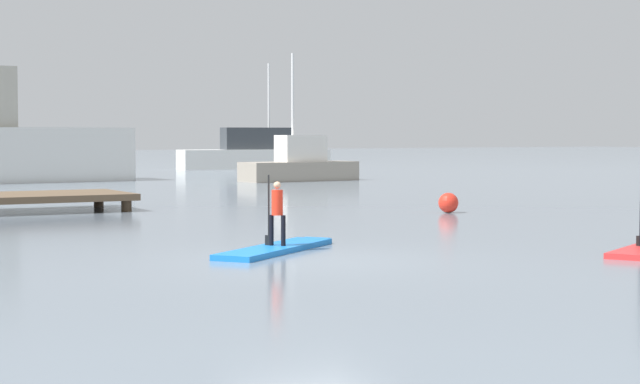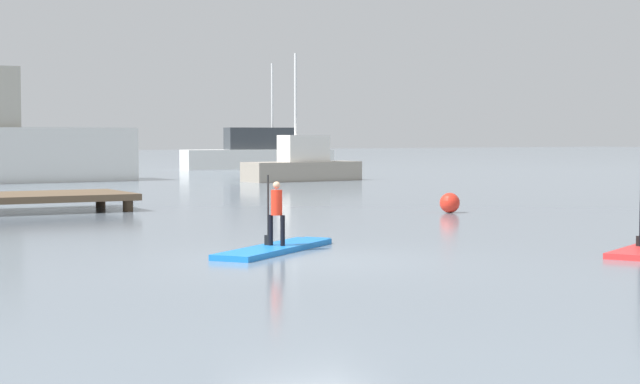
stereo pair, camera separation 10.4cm
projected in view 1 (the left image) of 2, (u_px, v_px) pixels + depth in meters
ground_plane at (309, 260)px, 17.83m from camera, size 240.00×240.00×0.00m
paddleboard_near at (277, 248)px, 19.21m from camera, size 3.21×2.65×0.10m
paddler_child_solo at (277, 210)px, 19.19m from camera, size 0.30×0.34×1.26m
fishing_boat_green_midground at (300, 165)px, 48.02m from camera, size 5.48×2.11×5.67m
trawler_grey_distant at (255, 154)px, 64.79m from camera, size 9.30×3.08×6.35m
mooring_buoy_near at (448, 203)px, 28.56m from camera, size 0.54×0.54×0.54m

